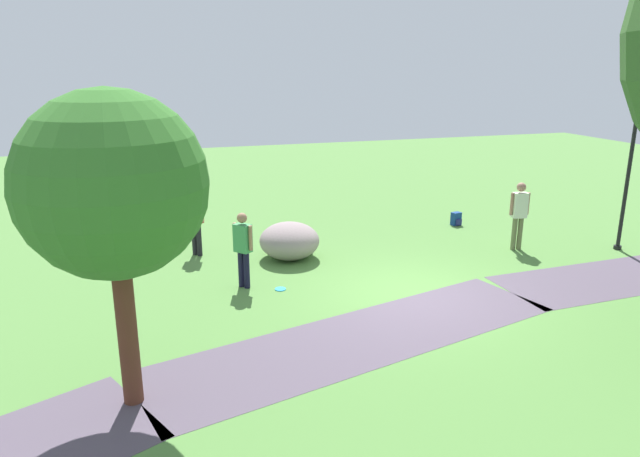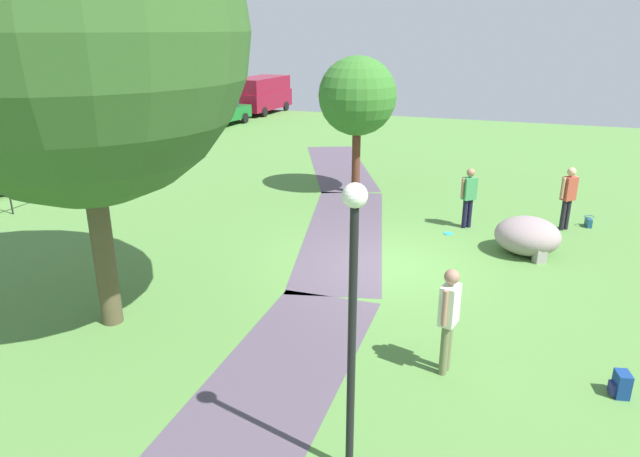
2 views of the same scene
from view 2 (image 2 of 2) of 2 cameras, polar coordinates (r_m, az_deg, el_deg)
name	(u,v)px [view 2 (image 2 of 2)]	position (r m, az deg, el deg)	size (l,w,h in m)	color
ground_plane	(384,265)	(13.51, 6.44, -3.70)	(48.00, 48.00, 0.00)	#51823C
footpath_segment_near	(252,413)	(8.73, -6.87, -18.01)	(8.06, 2.31, 0.01)	#514555
footpath_segment_mid	(344,232)	(15.59, 2.46, -0.36)	(8.26, 3.94, 0.01)	#514555
footpath_segment_far	(339,166)	(23.23, 1.88, 6.33)	(8.14, 5.21, 0.01)	#514555
large_shade_tree	(73,32)	(10.40, -23.64, 17.70)	(5.72, 5.72, 8.11)	brown
young_tree_near_path	(357,97)	(18.81, 3.79, 13.13)	(2.55, 2.55, 4.52)	brown
lamp_post	(353,306)	(6.51, 3.31, -7.85)	(0.28, 0.28, 3.77)	black
lawn_boulder	(527,236)	(14.90, 20.19, -0.67)	(1.62, 1.68, 0.92)	gray
woman_with_handbag	(568,194)	(16.90, 23.77, 3.22)	(0.42, 0.43, 1.77)	black
man_near_boulder	(449,313)	(9.22, 12.87, -8.34)	(0.51, 0.31, 1.82)	#656B45
passerby_on_path	(469,194)	(16.20, 14.79, 3.42)	(0.41, 0.43, 1.70)	black
handbag_on_grass	(589,222)	(17.68, 25.46, 0.60)	(0.34, 0.33, 0.31)	navy
backpack_by_boulder	(540,255)	(14.51, 21.28, -2.48)	(0.35, 0.35, 0.40)	gray
spare_backpack_on_lawn	(621,385)	(10.01, 28.08, -13.73)	(0.32, 0.31, 0.40)	navy
frisbee_on_grass	(448,234)	(15.84, 12.81, -0.50)	(0.24, 0.24, 0.02)	#28A3E2
park_fence	(9,194)	(19.30, -28.85, 3.03)	(22.05, 0.05, 1.05)	#232326
parked_sedan_red	(71,150)	(24.30, -23.84, 7.22)	(4.54, 2.06, 1.56)	black
parked_hatchback_blue	(155,127)	(28.88, -16.33, 9.79)	(4.09, 1.91, 1.56)	gold
parked_sedan_grey	(219,112)	(33.54, -10.19, 11.52)	(4.47, 2.08, 1.56)	#176B27
delivery_van	(260,93)	(38.56, -6.05, 13.41)	(5.15, 2.56, 2.30)	maroon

